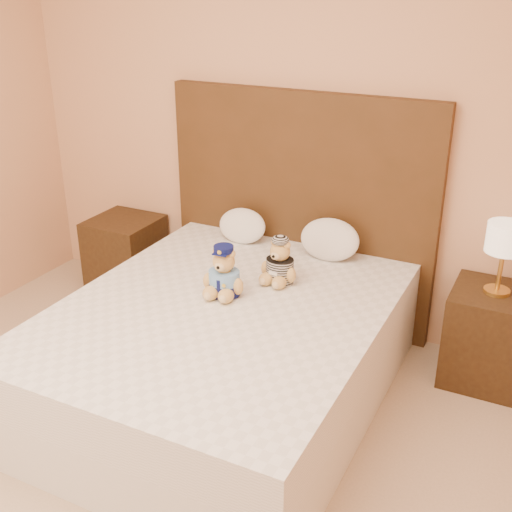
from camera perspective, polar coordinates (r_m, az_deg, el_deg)
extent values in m
cube|color=tan|center=(3.96, 4.39, 12.40)|extent=(4.00, 0.04, 2.70)
cube|color=white|center=(3.55, -2.84, -10.17)|extent=(1.60, 2.00, 0.30)
cube|color=white|center=(3.40, -2.93, -6.33)|extent=(1.60, 2.00, 0.25)
cube|color=#452A14|center=(4.09, 3.92, 4.04)|extent=(1.75, 0.08, 1.50)
cube|color=#362411|center=(4.69, -11.47, 0.05)|extent=(0.45, 0.45, 0.55)
cube|color=#362411|center=(3.84, 20.00, -6.72)|extent=(0.45, 0.45, 0.55)
cylinder|color=gold|center=(3.71, 20.61, -2.91)|extent=(0.14, 0.14, 0.02)
cylinder|color=gold|center=(3.65, 20.90, -1.08)|extent=(0.02, 0.02, 0.26)
cylinder|color=beige|center=(3.58, 21.32, 1.53)|extent=(0.20, 0.20, 0.16)
ellipsoid|color=white|center=(4.09, -1.24, 2.84)|extent=(0.32, 0.21, 0.23)
ellipsoid|color=white|center=(3.87, 6.58, 1.63)|extent=(0.37, 0.24, 0.26)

